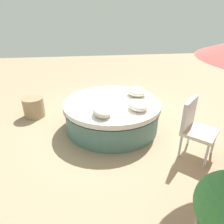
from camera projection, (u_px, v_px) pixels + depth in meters
ground_plane at (112, 127)px, 4.42m from camera, size 16.00×16.00×0.00m
round_bed at (112, 114)px, 4.29m from camera, size 1.98×1.98×0.59m
throw_pillow_0 at (102, 111)px, 3.59m from camera, size 0.50×0.34×0.17m
throw_pillow_1 at (138, 105)px, 3.80m from camera, size 0.44×0.37×0.17m
throw_pillow_2 at (137, 92)px, 4.44m from camera, size 0.46×0.40×0.18m
patio_chair at (195, 125)px, 3.36m from camera, size 0.72×0.72×0.98m
side_table at (34, 107)px, 4.77m from camera, size 0.48×0.48×0.46m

